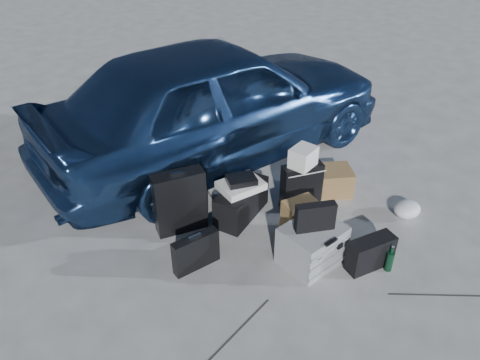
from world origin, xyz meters
name	(u,v)px	position (x,y,z in m)	size (l,w,h in m)	color
ground	(310,255)	(0.00, 0.00, 0.00)	(60.00, 60.00, 0.00)	#B2B2AD
car	(217,100)	(0.26, 2.10, 0.75)	(1.77, 4.39, 1.50)	navy
pelican_case	(312,245)	(-0.04, -0.05, 0.19)	(0.53, 0.43, 0.38)	#A6A8AB
laptop_bag	(315,217)	(-0.05, -0.06, 0.52)	(0.35, 0.09, 0.27)	black
briefcase	(196,252)	(-0.97, 0.46, 0.17)	(0.45, 0.10, 0.35)	black
suitcase_left	(180,202)	(-0.82, 1.03, 0.33)	(0.51, 0.18, 0.66)	black
suitcase_right	(301,186)	(0.42, 0.67, 0.26)	(0.43, 0.15, 0.51)	black
white_carton	(303,157)	(0.41, 0.66, 0.62)	(0.26, 0.21, 0.21)	white
duffel_bag	(241,202)	(-0.20, 0.88, 0.17)	(0.68, 0.29, 0.34)	black
flat_box_white	(241,186)	(-0.21, 0.88, 0.38)	(0.43, 0.32, 0.08)	white
flat_box_black	(241,180)	(-0.20, 0.88, 0.45)	(0.29, 0.21, 0.06)	black
kraft_bag	(299,219)	(0.08, 0.29, 0.21)	(0.32, 0.19, 0.42)	#9C7E43
cardboard_box	(333,181)	(0.89, 0.68, 0.15)	(0.39, 0.35, 0.30)	olive
plastic_bag	(407,209)	(1.25, -0.08, 0.08)	(0.30, 0.26, 0.17)	white
messenger_bag	(370,253)	(0.35, -0.40, 0.16)	(0.44, 0.17, 0.31)	black
green_bottle	(390,258)	(0.47, -0.53, 0.14)	(0.07, 0.07, 0.28)	black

